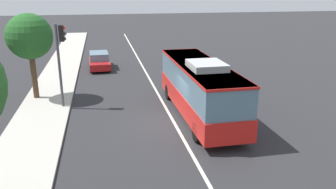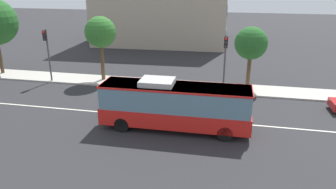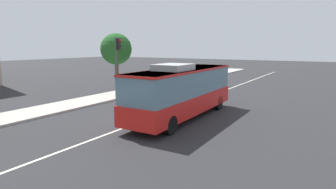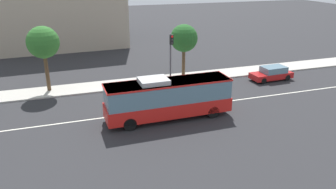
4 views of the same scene
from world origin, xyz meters
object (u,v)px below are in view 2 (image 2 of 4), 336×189
transit_bus (175,104)px  street_tree_kerbside_left (251,44)px  traffic_light_near_corner (47,47)px  street_tree_kerbside_right (100,33)px  traffic_light_mid_block (225,55)px

transit_bus → street_tree_kerbside_left: street_tree_kerbside_left is taller
traffic_light_near_corner → street_tree_kerbside_right: size_ratio=0.82×
traffic_light_mid_block → street_tree_kerbside_right: 12.12m
street_tree_kerbside_right → traffic_light_mid_block: bearing=-7.4°
traffic_light_near_corner → traffic_light_mid_block: same height
traffic_light_mid_block → street_tree_kerbside_left: street_tree_kerbside_left is taller
transit_bus → street_tree_kerbside_left: size_ratio=1.76×
traffic_light_mid_block → street_tree_kerbside_right: (-11.96, 1.55, 1.24)m
traffic_light_near_corner → traffic_light_mid_block: 16.80m
traffic_light_near_corner → traffic_light_mid_block: bearing=85.4°
transit_bus → traffic_light_near_corner: bearing=150.3°
traffic_light_mid_block → street_tree_kerbside_left: 3.07m
traffic_light_mid_block → traffic_light_near_corner: bearing=-92.5°
traffic_light_mid_block → transit_bus: bearing=-23.1°
street_tree_kerbside_left → street_tree_kerbside_right: size_ratio=0.90×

